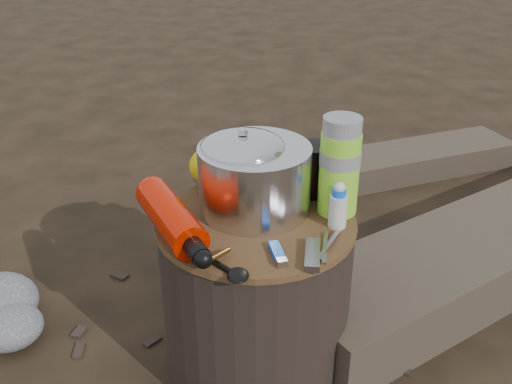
{
  "coord_description": "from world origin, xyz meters",
  "views": [
    {
      "loc": [
        0.0,
        -1.15,
        1.08
      ],
      "look_at": [
        0.0,
        0.0,
        0.48
      ],
      "focal_mm": 41.77,
      "sensor_mm": 36.0,
      "label": 1
    }
  ],
  "objects_px": {
    "thermos": "(339,166)",
    "travel_mug": "(313,170)",
    "camping_pot": "(243,172)",
    "stump": "(256,293)",
    "fuel_bottle": "(171,217)"
  },
  "relations": [
    {
      "from": "stump",
      "to": "fuel_bottle",
      "type": "relative_size",
      "value": 1.38
    },
    {
      "from": "stump",
      "to": "camping_pot",
      "type": "relative_size",
      "value": 2.42
    },
    {
      "from": "camping_pot",
      "to": "thermos",
      "type": "height_order",
      "value": "thermos"
    },
    {
      "from": "stump",
      "to": "travel_mug",
      "type": "relative_size",
      "value": 3.62
    },
    {
      "from": "camping_pot",
      "to": "travel_mug",
      "type": "xyz_separation_m",
      "value": [
        0.16,
        0.07,
        -0.03
      ]
    },
    {
      "from": "fuel_bottle",
      "to": "travel_mug",
      "type": "bearing_deg",
      "value": 3.1
    },
    {
      "from": "camping_pot",
      "to": "thermos",
      "type": "bearing_deg",
      "value": -3.85
    },
    {
      "from": "stump",
      "to": "camping_pot",
      "type": "bearing_deg",
      "value": 117.54
    },
    {
      "from": "fuel_bottle",
      "to": "thermos",
      "type": "bearing_deg",
      "value": -12.19
    },
    {
      "from": "camping_pot",
      "to": "stump",
      "type": "bearing_deg",
      "value": -62.46
    },
    {
      "from": "camping_pot",
      "to": "thermos",
      "type": "relative_size",
      "value": 0.82
    },
    {
      "from": "stump",
      "to": "camping_pot",
      "type": "xyz_separation_m",
      "value": [
        -0.03,
        0.06,
        0.3
      ]
    },
    {
      "from": "fuel_bottle",
      "to": "travel_mug",
      "type": "relative_size",
      "value": 2.61
    },
    {
      "from": "thermos",
      "to": "travel_mug",
      "type": "relative_size",
      "value": 1.82
    },
    {
      "from": "thermos",
      "to": "travel_mug",
      "type": "height_order",
      "value": "thermos"
    }
  ]
}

